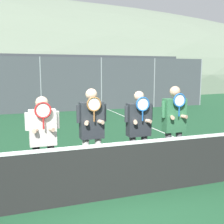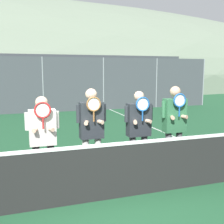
{
  "view_description": "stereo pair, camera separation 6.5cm",
  "coord_description": "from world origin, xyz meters",
  "px_view_note": "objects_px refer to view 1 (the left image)",
  "views": [
    {
      "loc": [
        -1.28,
        -4.25,
        2.17
      ],
      "look_at": [
        0.56,
        1.05,
        1.33
      ],
      "focal_mm": 45.0,
      "sensor_mm": 36.0,
      "label": 1
    },
    {
      "loc": [
        -1.22,
        -4.27,
        2.17
      ],
      "look_at": [
        0.56,
        1.05,
        1.33
      ],
      "focal_mm": 45.0,
      "sensor_mm": 36.0,
      "label": 2
    }
  ],
  "objects_px": {
    "player_rightmost": "(174,122)",
    "car_center": "(99,91)",
    "player_center_right": "(139,126)",
    "car_left_of_center": "(12,92)",
    "player_center_left": "(92,128)",
    "player_leftmost": "(43,134)"
  },
  "relations": [
    {
      "from": "car_left_of_center",
      "to": "car_center",
      "type": "bearing_deg",
      "value": 1.63
    },
    {
      "from": "player_center_right",
      "to": "player_rightmost",
      "type": "bearing_deg",
      "value": -4.29
    },
    {
      "from": "player_center_left",
      "to": "car_left_of_center",
      "type": "distance_m",
      "value": 11.86
    },
    {
      "from": "player_center_left",
      "to": "player_rightmost",
      "type": "distance_m",
      "value": 1.78
    },
    {
      "from": "player_center_right",
      "to": "player_rightmost",
      "type": "height_order",
      "value": "player_rightmost"
    },
    {
      "from": "player_leftmost",
      "to": "player_center_left",
      "type": "distance_m",
      "value": 0.91
    },
    {
      "from": "player_leftmost",
      "to": "car_center",
      "type": "xyz_separation_m",
      "value": [
        4.6,
        11.91,
        -0.16
      ]
    },
    {
      "from": "player_center_left",
      "to": "player_center_right",
      "type": "xyz_separation_m",
      "value": [
        0.99,
        0.02,
        -0.04
      ]
    },
    {
      "from": "player_leftmost",
      "to": "player_rightmost",
      "type": "height_order",
      "value": "player_rightmost"
    },
    {
      "from": "player_center_right",
      "to": "car_center",
      "type": "xyz_separation_m",
      "value": [
        2.7,
        11.89,
        -0.17
      ]
    },
    {
      "from": "player_leftmost",
      "to": "player_rightmost",
      "type": "distance_m",
      "value": 2.69
    },
    {
      "from": "player_center_right",
      "to": "car_left_of_center",
      "type": "relative_size",
      "value": 0.37
    },
    {
      "from": "player_rightmost",
      "to": "car_center",
      "type": "relative_size",
      "value": 0.45
    },
    {
      "from": "player_leftmost",
      "to": "player_center_left",
      "type": "height_order",
      "value": "player_center_left"
    },
    {
      "from": "player_center_left",
      "to": "player_center_right",
      "type": "relative_size",
      "value": 1.04
    },
    {
      "from": "player_leftmost",
      "to": "car_center",
      "type": "bearing_deg",
      "value": 68.87
    },
    {
      "from": "player_center_right",
      "to": "car_center",
      "type": "relative_size",
      "value": 0.43
    },
    {
      "from": "player_center_right",
      "to": "player_rightmost",
      "type": "distance_m",
      "value": 0.79
    },
    {
      "from": "player_leftmost",
      "to": "player_rightmost",
      "type": "bearing_deg",
      "value": -0.89
    },
    {
      "from": "player_leftmost",
      "to": "car_left_of_center",
      "type": "bearing_deg",
      "value": 92.82
    },
    {
      "from": "player_rightmost",
      "to": "car_left_of_center",
      "type": "height_order",
      "value": "car_left_of_center"
    },
    {
      "from": "player_leftmost",
      "to": "player_center_left",
      "type": "relative_size",
      "value": 0.94
    }
  ]
}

